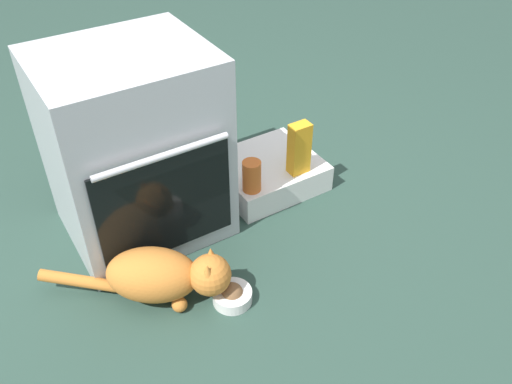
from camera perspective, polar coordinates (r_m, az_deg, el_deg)
The scene contains 7 objects.
ground at distance 2.10m, azimuth -6.41°, elevation -9.24°, with size 8.00×8.00×0.00m, color #284238.
oven at distance 2.13m, azimuth -12.67°, elevation 4.50°, with size 0.61×0.57×0.78m.
pantry_cabinet at distance 2.51m, azimuth 1.17°, elevation 2.11°, with size 0.46×0.41×0.13m, color white.
food_bowl at distance 2.01m, azimuth -2.52°, elevation -10.82°, with size 0.15×0.15×0.08m.
cat at distance 1.98m, azimuth -9.82°, elevation -8.64°, with size 0.60×0.47×0.22m.
juice_carton at distance 2.35m, azimuth 4.58°, elevation 4.60°, with size 0.09×0.06×0.24m, color orange.
sauce_jar at distance 2.26m, azimuth -0.46°, elevation 1.69°, with size 0.08×0.08×0.14m, color #D16023.
Camera 1 is at (-0.55, -1.31, 1.55)m, focal length 37.90 mm.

